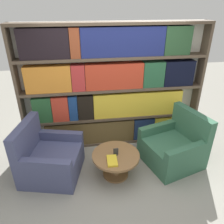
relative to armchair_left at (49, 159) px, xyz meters
name	(u,v)px	position (x,y,z in m)	size (l,w,h in m)	color
ground_plane	(125,186)	(1.22, -0.49, -0.31)	(14.00, 14.00, 0.00)	gray
bookshelf	(112,89)	(1.20, 0.82, 0.87)	(3.45, 0.30, 2.37)	silver
armchair_left	(49,159)	(0.00, 0.00, 0.00)	(1.09, 1.09, 0.96)	#42476B
armchair_right	(174,147)	(2.21, 0.00, 0.00)	(1.13, 1.13, 0.96)	#336047
coffee_table	(116,160)	(1.11, -0.21, 0.00)	(0.79, 0.79, 0.43)	brown
table_sign	(116,152)	(1.11, -0.21, 0.17)	(0.08, 0.06, 0.12)	black
stray_book	(112,161)	(1.02, -0.37, 0.14)	(0.17, 0.27, 0.03)	gold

